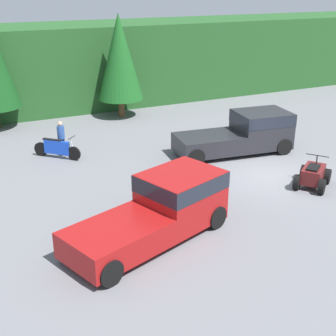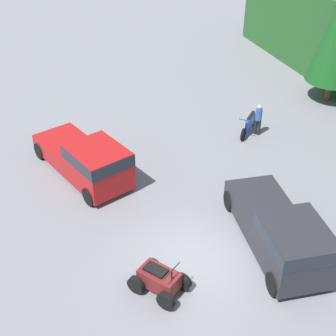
{
  "view_description": "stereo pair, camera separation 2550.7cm",
  "coord_description": "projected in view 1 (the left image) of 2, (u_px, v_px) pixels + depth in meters",
  "views": [
    {
      "loc": [
        -12.07,
        -14.82,
        7.84
      ],
      "look_at": [
        -4.66,
        0.6,
        0.95
      ],
      "focal_mm": 50.0,
      "sensor_mm": 36.0,
      "label": 1
    },
    {
      "loc": [
        11.02,
        -4.87,
        12.11
      ],
      "look_at": [
        -4.66,
        0.6,
        0.95
      ],
      "focal_mm": 50.0,
      "sensor_mm": 36.0,
      "label": 2
    }
  ],
  "objects": [
    {
      "name": "tree_mid_left",
      "position": [
        120.0,
        57.0,
        27.61
      ],
      "size": [
        2.7,
        2.7,
        6.15
      ],
      "color": "brown",
      "rests_on": "ground_plane"
    },
    {
      "name": "hillside_backdrop",
      "position": [
        132.0,
        61.0,
        32.57
      ],
      "size": [
        44.0,
        6.0,
        5.21
      ],
      "color": "#235123",
      "rests_on": "ground_plane"
    },
    {
      "name": "quad_atv",
      "position": [
        313.0,
        176.0,
        18.98
      ],
      "size": [
        2.16,
        2.03,
        1.2
      ],
      "rotation": [
        0.0,
        0.0,
        0.64
      ],
      "color": "black",
      "rests_on": "ground_plane"
    },
    {
      "name": "pickup_truck_second",
      "position": [
        245.0,
        132.0,
        22.6
      ],
      "size": [
        5.8,
        2.8,
        1.95
      ],
      "rotation": [
        0.0,
        0.0,
        -0.12
      ],
      "color": "#232328",
      "rests_on": "ground_plane"
    },
    {
      "name": "ground_plane",
      "position": [
        271.0,
        176.0,
        20.17
      ],
      "size": [
        80.0,
        80.0,
        0.0
      ],
      "primitive_type": "plane",
      "color": "slate"
    },
    {
      "name": "rider_person",
      "position": [
        61.0,
        137.0,
        22.23
      ],
      "size": [
        0.48,
        0.48,
        1.67
      ],
      "rotation": [
        0.0,
        0.0,
        -0.89
      ],
      "color": "black",
      "rests_on": "ground_plane"
    },
    {
      "name": "dirt_bike",
      "position": [
        57.0,
        149.0,
        22.0
      ],
      "size": [
        1.81,
        1.81,
        1.13
      ],
      "rotation": [
        0.0,
        0.0,
        -0.79
      ],
      "color": "black",
      "rests_on": "ground_plane"
    },
    {
      "name": "pickup_truck_red",
      "position": [
        162.0,
        207.0,
        15.13
      ],
      "size": [
        5.99,
        3.83,
        1.95
      ],
      "rotation": [
        0.0,
        0.0,
        0.34
      ],
      "color": "maroon",
      "rests_on": "ground_plane"
    }
  ]
}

